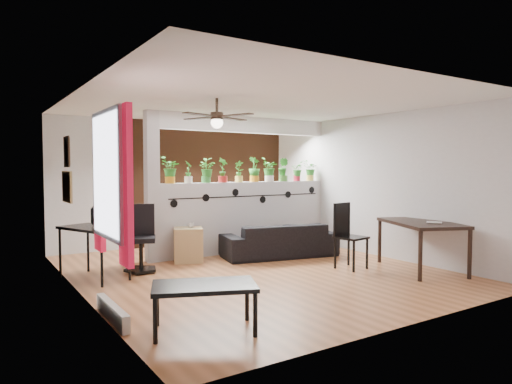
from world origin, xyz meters
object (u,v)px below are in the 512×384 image
object	(u,v)px
potted_plant_5	(254,169)
coffee_table	(204,289)
potted_plant_2	(206,170)
potted_plant_0	(170,169)
potted_plant_7	(283,169)
folding_chair	(346,230)
cube_shelf	(188,245)
office_chair	(141,243)
potted_plant_6	(269,169)
dining_table	(421,227)
ceiling_fan	(217,119)
potted_plant_8	(297,171)
cup	(191,225)
sofa	(279,241)
potted_plant_3	(223,169)
potted_plant_9	(310,170)
computer_desk	(94,232)
potted_plant_1	(188,171)
potted_plant_4	(239,171)

from	to	relation	value
potted_plant_5	coffee_table	size ratio (longest dim) A/B	0.42
potted_plant_2	potted_plant_0	bearing A→B (deg)	180.00
potted_plant_7	folding_chair	bearing A→B (deg)	-98.25
potted_plant_5	potted_plant_7	distance (m)	0.70
cube_shelf	office_chair	world-z (taller)	office_chair
potted_plant_6	potted_plant_2	bearing A→B (deg)	180.00
office_chair	folding_chair	world-z (taller)	folding_chair
potted_plant_0	dining_table	bearing A→B (deg)	-43.91
ceiling_fan	potted_plant_7	distance (m)	3.14
potted_plant_8	cup	distance (m)	2.76
potted_plant_5	folding_chair	bearing A→B (deg)	-79.76
potted_plant_2	dining_table	xyz separation A→B (m)	(2.33, -2.92, -0.90)
office_chair	sofa	bearing A→B (deg)	-4.09
potted_plant_3	sofa	size ratio (longest dim) A/B	0.24
potted_plant_6	folding_chair	xyz separation A→B (m)	(0.04, -2.16, -0.98)
cup	dining_table	xyz separation A→B (m)	(2.80, -2.58, 0.05)
potted_plant_3	folding_chair	distance (m)	2.61
cube_shelf	potted_plant_3	bearing A→B (deg)	43.10
potted_plant_6	potted_plant_7	world-z (taller)	potted_plant_6
ceiling_fan	dining_table	size ratio (longest dim) A/B	0.73
sofa	cup	world-z (taller)	cup
office_chair	coffee_table	bearing A→B (deg)	-96.68
potted_plant_0	sofa	size ratio (longest dim) A/B	0.24
potted_plant_8	dining_table	xyz separation A→B (m)	(0.22, -2.92, -0.87)
potted_plant_3	potted_plant_9	bearing A→B (deg)	0.00
potted_plant_6	office_chair	bearing A→B (deg)	-167.90
potted_plant_6	computer_desk	distance (m)	3.76
potted_plant_1	cube_shelf	size ratio (longest dim) A/B	0.68
potted_plant_4	office_chair	bearing A→B (deg)	-164.11
cup	computer_desk	distance (m)	1.74
sofa	potted_plant_0	bearing A→B (deg)	-11.65
potted_plant_3	office_chair	bearing A→B (deg)	-161.20
potted_plant_8	office_chair	distance (m)	3.77
potted_plant_5	coffee_table	world-z (taller)	potted_plant_5
potted_plant_8	sofa	size ratio (longest dim) A/B	0.21
potted_plant_1	potted_plant_9	world-z (taller)	potted_plant_9
cup	coffee_table	bearing A→B (deg)	-112.44
ceiling_fan	potted_plant_8	xyz separation A→B (m)	(2.83, 1.80, -0.75)
potted_plant_2	potted_plant_7	distance (m)	1.76
potted_plant_7	potted_plant_8	world-z (taller)	potted_plant_7
ceiling_fan	potted_plant_8	size ratio (longest dim) A/B	2.94
potted_plant_1	folding_chair	size ratio (longest dim) A/B	0.38
potted_plant_4	potted_plant_5	xyz separation A→B (m)	(0.35, -0.00, 0.04)
potted_plant_1	potted_plant_6	distance (m)	1.76
potted_plant_1	potted_plant_7	xyz separation A→B (m)	(2.11, 0.00, 0.04)
cup	folding_chair	distance (m)	2.64
potted_plant_0	cube_shelf	xyz separation A→B (m)	(0.18, -0.34, -1.30)
sofa	folding_chair	distance (m)	1.45
potted_plant_3	potted_plant_4	xyz separation A→B (m)	(0.35, 0.00, -0.03)
potted_plant_0	potted_plant_1	bearing A→B (deg)	0.00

